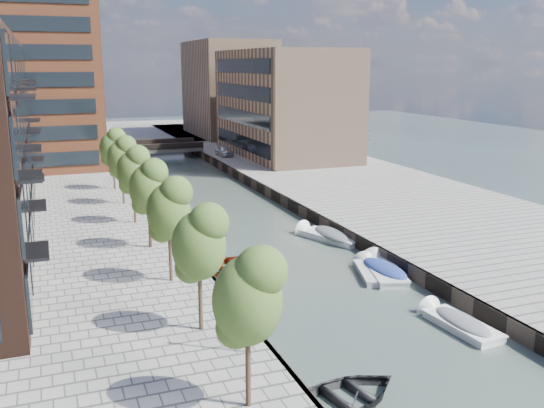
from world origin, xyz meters
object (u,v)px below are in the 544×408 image
tree_3 (148,185)px  car (224,151)px  tree_6 (112,146)px  motorboat_3 (383,270)px  sloop_1 (345,403)px  tree_0 (247,294)px  tree_4 (133,168)px  motorboat_4 (326,236)px  sloop_4 (193,242)px  tree_1 (199,241)px  motorboat_2 (370,271)px  bridge (154,148)px  sloop_2 (226,269)px  motorboat_1 (456,323)px  tree_2 (168,208)px  sloop_3 (191,228)px  tree_5 (121,156)px

tree_3 → car: bearing=66.9°
tree_6 → motorboat_3: tree_6 is taller
sloop_1 → tree_0: bearing=81.5°
tree_4 → motorboat_3: 20.67m
motorboat_4 → sloop_4: bearing=163.6°
tree_0 → tree_1: same height
motorboat_2 → tree_0: bearing=-133.4°
bridge → tree_6: 27.63m
tree_4 → motorboat_3: (13.53, -14.78, -5.09)m
tree_4 → sloop_2: tree_4 is taller
motorboat_1 → motorboat_2: size_ratio=0.99×
motorboat_4 → tree_6: bearing=123.6°
motorboat_4 → tree_2: bearing=-150.7°
motorboat_1 → car: 54.86m
tree_2 → motorboat_4: size_ratio=1.01×
tree_1 → motorboat_1: size_ratio=1.21×
sloop_1 → motorboat_3: (9.38, 12.89, 0.22)m
tree_1 → tree_3: 14.00m
tree_0 → car: size_ratio=1.45×
tree_2 → tree_3: same height
tree_3 → bridge: bearing=79.7°
tree_3 → motorboat_3: (13.53, -7.78, -5.09)m
tree_2 → tree_6: same height
tree_0 → tree_1: (0.00, 7.00, 0.00)m
tree_0 → sloop_4: size_ratio=1.16×
tree_1 → tree_4: same height
tree_1 → tree_2: size_ratio=1.00×
motorboat_2 → motorboat_3: 0.80m
tree_1 → sloop_3: 22.34m
tree_5 → sloop_2: 18.84m
tree_2 → tree_4: (0.00, 14.00, 0.00)m
tree_0 → tree_5: same height
tree_6 → sloop_1: bearing=-84.3°
tree_5 → tree_2: bearing=-90.0°
motorboat_1 → sloop_3: bearing=109.7°
car → sloop_1: bearing=-103.8°
sloop_2 → sloop_4: bearing=-17.3°
sloop_1 → motorboat_2: (8.68, 13.25, 0.09)m
sloop_4 → car: bearing=-5.3°
sloop_2 → sloop_3: bearing=-22.6°
motorboat_3 → tree_4: bearing=132.5°
bridge → sloop_1: bearing=-93.7°
bridge → tree_4: bearing=-102.0°
tree_4 → tree_2: bearing=-90.0°
motorboat_1 → sloop_4: bearing=114.8°
motorboat_4 → sloop_2: bearing=-155.7°
sloop_1 → tree_2: bearing=3.8°
sloop_1 → motorboat_1: motorboat_1 is taller
tree_3 → motorboat_2: size_ratio=1.20×
sloop_1 → sloop_4: 24.17m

